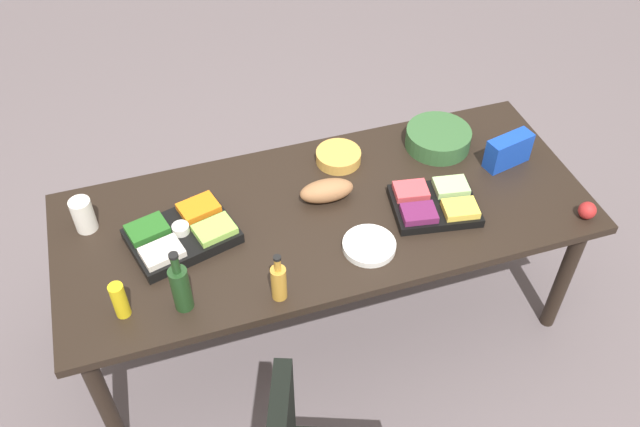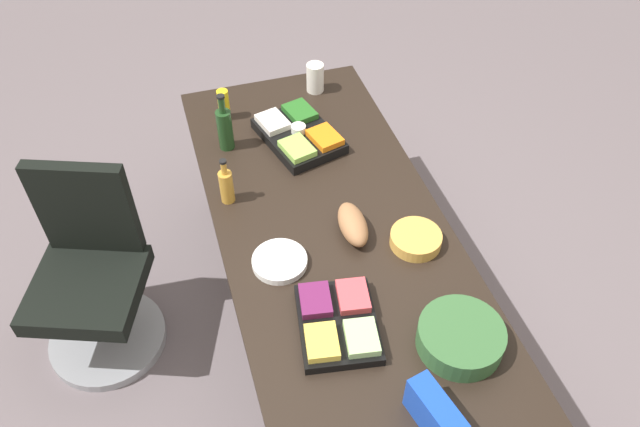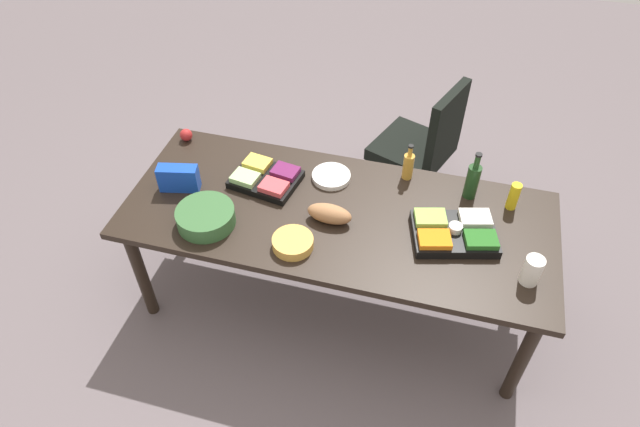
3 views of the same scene
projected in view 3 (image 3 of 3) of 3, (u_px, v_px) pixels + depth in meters
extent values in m
plane|color=#685D60|center=(335.00, 297.00, 3.54)|extent=(10.00, 10.00, 0.00)
cube|color=black|center=(338.00, 215.00, 3.02)|extent=(2.31, 0.95, 0.04)
cylinder|color=black|center=(141.00, 273.00, 3.22)|extent=(0.07, 0.07, 0.71)
cylinder|color=black|center=(522.00, 359.00, 2.83)|extent=(0.07, 0.07, 0.71)
cylinder|color=black|center=(196.00, 187.00, 3.75)|extent=(0.07, 0.07, 0.71)
cylinder|color=black|center=(524.00, 249.00, 3.35)|extent=(0.07, 0.07, 0.71)
cylinder|color=gray|center=(405.00, 191.00, 4.21)|extent=(0.56, 0.56, 0.05)
cylinder|color=gray|center=(408.00, 170.00, 4.06)|extent=(0.06, 0.06, 0.38)
cube|color=black|center=(411.00, 149.00, 3.92)|extent=(0.62, 0.62, 0.09)
cube|color=black|center=(446.00, 126.00, 3.63)|extent=(0.21, 0.43, 0.50)
cylinder|color=white|center=(331.00, 176.00, 3.20)|extent=(0.24, 0.24, 0.03)
cube|color=black|center=(266.00, 179.00, 3.17)|extent=(0.40, 0.33, 0.04)
cube|color=#AEDA8A|center=(245.00, 178.00, 3.13)|extent=(0.16, 0.13, 0.03)
cube|color=#DC494F|center=(274.00, 187.00, 3.07)|extent=(0.16, 0.13, 0.03)
cube|color=yellow|center=(257.00, 163.00, 3.22)|extent=(0.16, 0.13, 0.03)
cube|color=#681F4F|center=(285.00, 171.00, 3.16)|extent=(0.16, 0.13, 0.03)
cylinder|color=#356233|center=(206.00, 217.00, 2.92)|extent=(0.37, 0.37, 0.09)
cube|color=black|center=(454.00, 234.00, 2.86)|extent=(0.48, 0.40, 0.05)
cube|color=orange|center=(435.00, 239.00, 2.78)|extent=(0.19, 0.16, 0.03)
cube|color=#266421|center=(481.00, 239.00, 2.78)|extent=(0.19, 0.16, 0.03)
cube|color=#95CA52|center=(430.00, 218.00, 2.89)|extent=(0.19, 0.16, 0.03)
cube|color=silver|center=(475.00, 218.00, 2.89)|extent=(0.19, 0.16, 0.03)
cylinder|color=white|center=(455.00, 228.00, 2.83)|extent=(0.09, 0.09, 0.04)
cylinder|color=yellow|center=(514.00, 196.00, 2.98)|extent=(0.06, 0.06, 0.16)
ellipsoid|color=#A06C44|center=(329.00, 214.00, 2.93)|extent=(0.24, 0.12, 0.10)
cylinder|color=gold|center=(293.00, 243.00, 2.82)|extent=(0.25, 0.25, 0.05)
cylinder|color=white|center=(532.00, 270.00, 2.63)|extent=(0.11, 0.11, 0.15)
cylinder|color=gold|center=(408.00, 167.00, 3.16)|extent=(0.07, 0.07, 0.16)
cylinder|color=gold|center=(410.00, 152.00, 3.08)|extent=(0.03, 0.03, 0.06)
cylinder|color=black|center=(411.00, 146.00, 3.06)|extent=(0.04, 0.04, 0.01)
cylinder|color=#1E401C|center=(472.00, 182.00, 3.03)|extent=(0.07, 0.07, 0.20)
cylinder|color=#1E401C|center=(477.00, 162.00, 2.93)|extent=(0.03, 0.03, 0.08)
cylinder|color=black|center=(479.00, 155.00, 2.90)|extent=(0.04, 0.04, 0.01)
sphere|color=#AF2524|center=(186.00, 135.00, 3.43)|extent=(0.09, 0.09, 0.08)
cube|color=blue|center=(179.00, 178.00, 3.09)|extent=(0.23, 0.13, 0.15)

